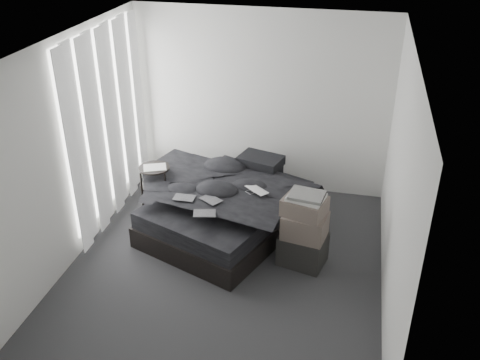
% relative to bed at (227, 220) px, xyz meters
% --- Properties ---
extents(floor, '(3.60, 4.20, 0.01)m').
position_rel_bed_xyz_m(floor, '(0.17, -0.80, -0.14)').
color(floor, '#303033').
rests_on(floor, ground).
extents(ceiling, '(3.60, 4.20, 0.01)m').
position_rel_bed_xyz_m(ceiling, '(0.17, -0.80, 2.46)').
color(ceiling, white).
rests_on(ceiling, ground).
extents(wall_back, '(3.60, 0.01, 2.60)m').
position_rel_bed_xyz_m(wall_back, '(0.17, 1.30, 1.16)').
color(wall_back, white).
rests_on(wall_back, ground).
extents(wall_front, '(3.60, 0.01, 2.60)m').
position_rel_bed_xyz_m(wall_front, '(0.17, -2.90, 1.16)').
color(wall_front, white).
rests_on(wall_front, ground).
extents(wall_left, '(0.01, 4.20, 2.60)m').
position_rel_bed_xyz_m(wall_left, '(-1.63, -0.80, 1.16)').
color(wall_left, white).
rests_on(wall_left, ground).
extents(wall_right, '(0.01, 4.20, 2.60)m').
position_rel_bed_xyz_m(wall_right, '(1.97, -0.80, 1.16)').
color(wall_right, white).
rests_on(wall_right, ground).
extents(window_left, '(0.02, 2.00, 2.30)m').
position_rel_bed_xyz_m(window_left, '(-1.61, 0.10, 1.21)').
color(window_left, white).
rests_on(window_left, wall_left).
extents(curtain_left, '(0.06, 2.12, 2.48)m').
position_rel_bed_xyz_m(curtain_left, '(-1.56, 0.10, 1.14)').
color(curtain_left, white).
rests_on(curtain_left, wall_left).
extents(bed, '(2.15, 2.43, 0.27)m').
position_rel_bed_xyz_m(bed, '(0.00, 0.00, 0.00)').
color(bed, black).
rests_on(bed, floor).
extents(mattress, '(2.08, 2.36, 0.22)m').
position_rel_bed_xyz_m(mattress, '(0.00, -0.00, 0.24)').
color(mattress, black).
rests_on(mattress, bed).
extents(duvet, '(2.01, 2.14, 0.23)m').
position_rel_bed_xyz_m(duvet, '(-0.02, -0.05, 0.47)').
color(duvet, black).
rests_on(duvet, mattress).
extents(pillow_lower, '(0.71, 0.60, 0.14)m').
position_rel_bed_xyz_m(pillow_lower, '(0.24, 0.75, 0.42)').
color(pillow_lower, black).
rests_on(pillow_lower, mattress).
extents(pillow_upper, '(0.65, 0.53, 0.13)m').
position_rel_bed_xyz_m(pillow_upper, '(0.30, 0.70, 0.55)').
color(pillow_upper, black).
rests_on(pillow_upper, pillow_lower).
extents(laptop, '(0.38, 0.36, 0.03)m').
position_rel_bed_xyz_m(laptop, '(0.36, -0.09, 0.60)').
color(laptop, silver).
rests_on(laptop, duvet).
extents(comic_a, '(0.26, 0.17, 0.01)m').
position_rel_bed_xyz_m(comic_a, '(-0.42, -0.41, 0.59)').
color(comic_a, black).
rests_on(comic_a, duvet).
extents(comic_b, '(0.30, 0.28, 0.01)m').
position_rel_bed_xyz_m(comic_b, '(-0.10, -0.38, 0.60)').
color(comic_b, black).
rests_on(comic_b, duvet).
extents(comic_c, '(0.29, 0.22, 0.01)m').
position_rel_bed_xyz_m(comic_c, '(-0.09, -0.70, 0.60)').
color(comic_c, black).
rests_on(comic_c, duvet).
extents(side_stand, '(0.49, 0.49, 0.75)m').
position_rel_bed_xyz_m(side_stand, '(-0.99, 0.08, 0.24)').
color(side_stand, black).
rests_on(side_stand, floor).
extents(papers, '(0.35, 0.31, 0.01)m').
position_rel_bed_xyz_m(papers, '(-0.98, 0.07, 0.62)').
color(papers, white).
rests_on(papers, side_stand).
extents(floor_books, '(0.16, 0.20, 0.13)m').
position_rel_bed_xyz_m(floor_books, '(-0.87, 0.24, -0.07)').
color(floor_books, black).
rests_on(floor_books, floor).
extents(box_lower, '(0.60, 0.52, 0.38)m').
position_rel_bed_xyz_m(box_lower, '(1.04, -0.49, 0.05)').
color(box_lower, black).
rests_on(box_lower, floor).
extents(box_mid, '(0.54, 0.46, 0.29)m').
position_rel_bed_xyz_m(box_mid, '(1.05, -0.51, 0.39)').
color(box_mid, '#5C5049').
rests_on(box_mid, box_lower).
extents(box_upper, '(0.55, 0.49, 0.20)m').
position_rel_bed_xyz_m(box_upper, '(1.03, -0.49, 0.64)').
color(box_upper, '#5C5049').
rests_on(box_upper, box_mid).
extents(art_book_white, '(0.46, 0.40, 0.04)m').
position_rel_bed_xyz_m(art_book_white, '(1.04, -0.49, 0.76)').
color(art_book_white, silver).
rests_on(art_book_white, box_upper).
extents(art_book_snake, '(0.42, 0.35, 0.04)m').
position_rel_bed_xyz_m(art_book_snake, '(1.05, -0.51, 0.80)').
color(art_book_snake, silver).
rests_on(art_book_snake, art_book_white).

